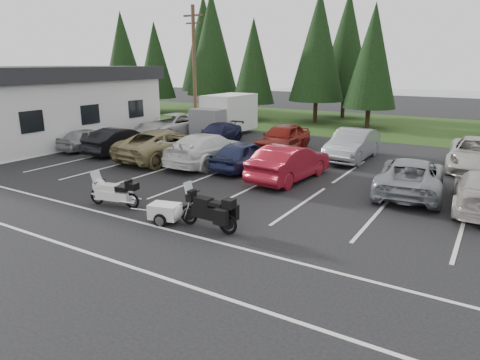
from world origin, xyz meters
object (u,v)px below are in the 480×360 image
(car_near_1, at_px, (121,141))
(car_far_3, at_px, (352,145))
(utility_pole, at_px, (194,69))
(car_near_5, at_px, (289,163))
(car_near_3, at_px, (208,149))
(car_far_2, at_px, (282,138))
(adventure_motorcycle, at_px, (207,207))
(car_near_6, at_px, (411,176))
(car_near_2, at_px, (166,145))
(building, at_px, (27,105))
(cargo_trailer, at_px, (165,213))
(box_truck, at_px, (222,116))
(car_near_4, at_px, (244,155))
(touring_motorcycle, at_px, (114,190))
(car_far_0, at_px, (172,126))
(car_far_4, at_px, (478,155))
(car_far_1, at_px, (218,134))
(car_near_0, at_px, (88,139))

(car_near_1, xyz_separation_m, car_far_3, (12.08, 5.35, 0.08))
(utility_pole, distance_m, car_near_5, 14.41)
(car_near_3, distance_m, car_far_2, 5.32)
(adventure_motorcycle, bearing_deg, car_near_6, 58.78)
(utility_pole, distance_m, car_near_2, 9.35)
(building, xyz_separation_m, utility_pole, (8.00, 8.00, 2.25))
(car_near_3, bearing_deg, cargo_trailer, 115.84)
(box_truck, relative_size, car_far_2, 1.16)
(car_near_4, relative_size, touring_motorcycle, 1.82)
(utility_pole, relative_size, car_near_6, 1.71)
(car_near_5, bearing_deg, building, 4.61)
(car_far_2, distance_m, adventure_motorcycle, 12.87)
(car_far_0, distance_m, touring_motorcycle, 15.17)
(car_near_3, height_order, car_far_4, car_near_3)
(car_far_3, xyz_separation_m, adventure_motorcycle, (-0.82, -12.43, -0.08))
(building, distance_m, adventure_motorcycle, 20.85)
(adventure_motorcycle, bearing_deg, car_far_4, 64.13)
(car_near_6, distance_m, car_far_1, 13.81)
(car_far_4, relative_size, adventure_motorcycle, 2.33)
(box_truck, height_order, car_near_0, box_truck)
(car_near_1, relative_size, car_far_3, 0.91)
(cargo_trailer, relative_size, adventure_motorcycle, 0.58)
(car_near_0, relative_size, cargo_trailer, 2.76)
(car_near_4, bearing_deg, car_far_2, -86.70)
(utility_pole, height_order, car_near_3, utility_pole)
(building, relative_size, car_far_1, 3.40)
(utility_pole, bearing_deg, car_far_2, -16.15)
(car_near_1, xyz_separation_m, car_near_5, (10.94, -0.29, 0.05))
(box_truck, xyz_separation_m, car_near_1, (-1.62, -8.22, -0.70))
(car_far_1, distance_m, touring_motorcycle, 12.99)
(adventure_motorcycle, bearing_deg, car_near_5, 94.08)
(box_truck, distance_m, car_far_4, 16.60)
(car_far_3, distance_m, cargo_trailer, 12.91)
(box_truck, distance_m, car_near_1, 8.41)
(car_far_4, bearing_deg, car_near_2, -160.23)
(car_near_1, bearing_deg, car_near_3, -177.59)
(car_near_1, relative_size, car_far_1, 1.00)
(adventure_motorcycle, bearing_deg, cargo_trailer, -169.33)
(building, distance_m, car_near_4, 16.62)
(building, xyz_separation_m, car_far_1, (11.53, 5.65, -1.78))
(car_far_2, bearing_deg, touring_motorcycle, -93.61)
(car_near_1, height_order, car_far_3, car_far_3)
(car_near_1, xyz_separation_m, car_near_3, (6.00, 0.35, 0.06))
(car_near_6, bearing_deg, car_far_1, -27.17)
(car_near_0, bearing_deg, car_near_3, -179.52)
(car_near_1, height_order, car_far_0, car_far_0)
(car_near_2, relative_size, car_far_3, 1.18)
(car_near_3, height_order, touring_motorcycle, car_near_3)
(cargo_trailer, distance_m, adventure_motorcycle, 1.63)
(touring_motorcycle, distance_m, cargo_trailer, 2.74)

